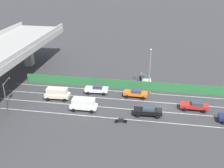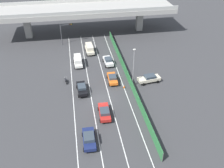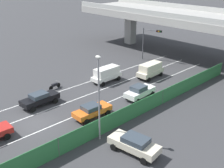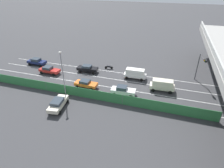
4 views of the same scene
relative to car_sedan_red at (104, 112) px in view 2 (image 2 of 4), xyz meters
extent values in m
plane|color=#38383A|center=(0.01, 5.06, -0.87)|extent=(300.00, 300.00, 0.00)
cube|color=silver|center=(-5.09, 11.09, -0.86)|extent=(0.14, 48.07, 0.01)
cube|color=silver|center=(-1.69, 11.09, -0.86)|extent=(0.14, 48.07, 0.01)
cube|color=silver|center=(1.71, 11.09, -0.86)|extent=(0.14, 48.07, 0.01)
cube|color=silver|center=(5.11, 11.09, -0.86)|extent=(0.14, 48.07, 0.01)
cube|color=#A09E99|center=(0.01, 37.13, 6.05)|extent=(50.29, 11.54, 1.26)
cube|color=#B2B2AD|center=(0.01, 31.59, 7.13)|extent=(50.29, 0.30, 0.90)
cube|color=#B2B2AD|center=(0.01, 42.66, 7.13)|extent=(50.29, 0.30, 0.90)
cube|color=#A09E99|center=(-16.08, 37.13, 2.28)|extent=(1.76, 1.76, 6.29)
cube|color=#A09E99|center=(16.11, 37.13, 2.28)|extent=(1.76, 1.76, 6.29)
cube|color=#2D753D|center=(6.50, 11.09, 0.05)|extent=(0.06, 44.07, 1.85)
cylinder|color=#4C514C|center=(6.50, -10.94, 0.05)|extent=(0.10, 0.10, 1.85)
cylinder|color=#4C514C|center=(6.50, 3.75, 0.05)|extent=(0.10, 0.10, 1.85)
cylinder|color=#4C514C|center=(6.50, 18.44, 0.05)|extent=(0.10, 0.10, 1.85)
cylinder|color=#4C514C|center=(6.50, 33.13, 0.05)|extent=(0.10, 0.10, 1.85)
cube|color=red|center=(0.00, 0.10, -0.10)|extent=(1.90, 4.67, 0.57)
cube|color=#333D47|center=(-0.01, -0.34, 0.44)|extent=(1.61, 1.92, 0.53)
cylinder|color=black|center=(-0.83, 1.70, -0.55)|extent=(0.24, 0.65, 0.64)
cylinder|color=black|center=(0.93, 1.65, -0.55)|extent=(0.24, 0.65, 0.64)
cylinder|color=black|center=(-0.93, -1.44, -0.55)|extent=(0.24, 0.65, 0.64)
cylinder|color=black|center=(0.84, -1.49, -0.55)|extent=(0.24, 0.65, 0.64)
cube|color=black|center=(-3.27, 7.70, -0.07)|extent=(1.95, 4.67, 0.63)
cube|color=#333D47|center=(-3.26, 7.59, 0.48)|extent=(1.61, 2.03, 0.48)
cylinder|color=black|center=(-4.21, 9.21, -0.55)|extent=(0.25, 0.65, 0.64)
cylinder|color=black|center=(-2.50, 9.31, -0.55)|extent=(0.25, 0.65, 0.64)
cylinder|color=black|center=(-4.04, 6.10, -0.55)|extent=(0.25, 0.65, 0.64)
cylinder|color=black|center=(-2.33, 6.19, -0.55)|extent=(0.25, 0.65, 0.64)
cube|color=silver|center=(-3.35, 18.48, -0.11)|extent=(1.82, 4.61, 0.56)
cube|color=silver|center=(-3.35, 18.48, 0.72)|extent=(1.60, 3.78, 1.10)
cylinder|color=black|center=(-4.24, 20.02, -0.55)|extent=(0.23, 0.64, 0.64)
cylinder|color=black|center=(-2.51, 20.05, -0.55)|extent=(0.23, 0.64, 0.64)
cylinder|color=black|center=(-4.19, 16.91, -0.55)|extent=(0.23, 0.64, 0.64)
cylinder|color=black|center=(-2.45, 16.94, -0.55)|extent=(0.23, 0.64, 0.64)
cube|color=orange|center=(3.19, 10.32, -0.11)|extent=(1.82, 4.40, 0.55)
cube|color=#333D47|center=(3.18, 10.12, 0.40)|extent=(1.55, 1.85, 0.48)
cylinder|color=black|center=(2.37, 11.83, -0.55)|extent=(0.24, 0.65, 0.64)
cylinder|color=black|center=(4.08, 11.78, -0.55)|extent=(0.24, 0.65, 0.64)
cylinder|color=black|center=(2.30, 8.87, -0.55)|extent=(0.24, 0.65, 0.64)
cylinder|color=black|center=(4.00, 8.82, -0.55)|extent=(0.24, 0.65, 0.64)
cube|color=navy|center=(-3.17, -5.62, -0.10)|extent=(1.85, 4.52, 0.58)
cube|color=#333D47|center=(-3.17, -5.75, 0.48)|extent=(1.60, 1.97, 0.57)
cylinder|color=black|center=(-4.04, -4.08, -0.55)|extent=(0.23, 0.64, 0.64)
cylinder|color=black|center=(-2.25, -4.10, -0.55)|extent=(0.23, 0.64, 0.64)
cylinder|color=black|center=(-4.09, -7.14, -0.55)|extent=(0.23, 0.64, 0.64)
cylinder|color=black|center=(-2.29, -7.16, -0.55)|extent=(0.23, 0.64, 0.64)
cube|color=white|center=(3.51, 17.79, -0.07)|extent=(1.95, 4.45, 0.64)
cube|color=#333D47|center=(3.53, 17.51, 0.55)|extent=(1.60, 1.85, 0.59)
cylinder|color=black|center=(2.58, 19.22, -0.55)|extent=(0.26, 0.65, 0.64)
cylinder|color=black|center=(4.28, 19.31, -0.55)|extent=(0.26, 0.65, 0.64)
cylinder|color=black|center=(2.75, 16.26, -0.55)|extent=(0.26, 0.65, 0.64)
cylinder|color=black|center=(4.45, 16.35, -0.55)|extent=(0.26, 0.65, 0.64)
cube|color=beige|center=(-0.12, 24.28, -0.05)|extent=(2.02, 4.59, 0.67)
cube|color=beige|center=(-0.12, 24.28, 0.80)|extent=(1.76, 3.77, 1.03)
cylinder|color=black|center=(-1.09, 25.76, -0.55)|extent=(0.25, 0.65, 0.64)
cylinder|color=black|center=(0.69, 25.85, -0.55)|extent=(0.25, 0.65, 0.64)
cylinder|color=black|center=(-0.93, 22.70, -0.55)|extent=(0.25, 0.65, 0.64)
cylinder|color=black|center=(0.85, 22.80, -0.55)|extent=(0.25, 0.65, 0.64)
cylinder|color=black|center=(-6.42, 12.37, -0.57)|extent=(0.19, 0.61, 0.60)
cylinder|color=black|center=(-6.21, 11.03, -0.57)|extent=(0.19, 0.61, 0.60)
cube|color=black|center=(-6.32, 11.70, -0.29)|extent=(0.41, 0.95, 0.36)
cylinder|color=#B2B2B2|center=(-6.40, 12.26, 0.05)|extent=(0.60, 0.12, 0.03)
cube|color=beige|center=(10.60, 8.84, -0.07)|extent=(4.84, 2.40, 0.64)
cube|color=#333D47|center=(10.77, 8.86, 0.50)|extent=(2.43, 1.85, 0.49)
cylinder|color=black|center=(9.16, 7.74, -0.55)|extent=(0.66, 0.31, 0.64)
cylinder|color=black|center=(8.91, 9.50, -0.55)|extent=(0.66, 0.31, 0.64)
cylinder|color=black|center=(12.29, 8.18, -0.55)|extent=(0.66, 0.31, 0.64)
cylinder|color=black|center=(12.04, 9.94, -0.55)|extent=(0.66, 0.31, 0.64)
cylinder|color=#47474C|center=(-6.88, 30.44, 1.93)|extent=(0.18, 0.18, 5.60)
cylinder|color=#47474C|center=(-5.32, 30.81, 4.43)|extent=(3.14, 0.86, 0.12)
cube|color=black|center=(-4.08, 31.11, 4.43)|extent=(1.00, 0.50, 0.32)
sphere|color=#390706|center=(-4.33, 30.88, 4.43)|extent=(0.20, 0.20, 0.20)
sphere|color=#EFA319|center=(-4.04, 30.95, 4.43)|extent=(0.20, 0.20, 0.20)
sphere|color=black|center=(-3.75, 31.02, 4.43)|extent=(0.20, 0.20, 0.20)
cylinder|color=gray|center=(6.95, 8.05, 3.12)|extent=(0.16, 0.16, 7.97)
ellipsoid|color=silver|center=(6.95, 8.05, 7.29)|extent=(0.60, 0.36, 0.28)
cone|color=orange|center=(5.14, 7.75, -0.55)|extent=(0.36, 0.36, 0.64)
cube|color=black|center=(5.14, 7.75, -0.85)|extent=(0.47, 0.47, 0.03)
camera|label=1|loc=(-43.90, 6.65, 22.60)|focal=45.25mm
camera|label=2|loc=(-4.28, -31.89, 27.47)|focal=39.65mm
camera|label=3|loc=(24.35, -7.00, 14.33)|focal=45.42mm
camera|label=4|loc=(31.71, 24.76, 17.58)|focal=30.35mm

